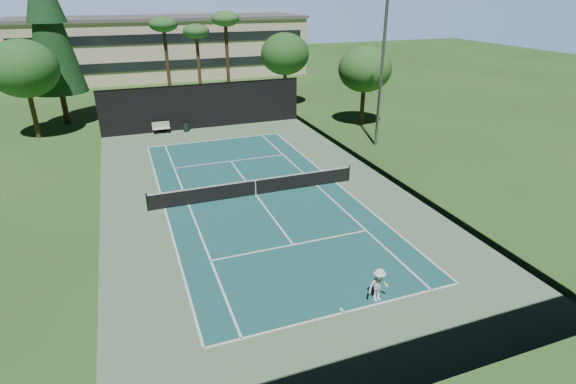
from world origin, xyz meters
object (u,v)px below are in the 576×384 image
at_px(tennis_ball_d, 175,188).
at_px(park_bench, 161,127).
at_px(tennis_ball_b, 213,174).
at_px(tennis_ball_c, 238,181).
at_px(trash_bin, 186,126).
at_px(player, 378,285).
at_px(tennis_ball_a, 218,302).
at_px(tennis_net, 256,187).

relative_size(tennis_ball_d, park_bench, 0.05).
relative_size(tennis_ball_b, tennis_ball_c, 1.17).
relative_size(tennis_ball_b, trash_bin, 0.08).
distance_m(tennis_ball_d, trash_bin, 12.93).
height_order(player, tennis_ball_a, player).
distance_m(park_bench, trash_bin, 2.15).
bearing_deg(trash_bin, tennis_net, -83.16).
bearing_deg(tennis_ball_d, player, -66.78).
distance_m(tennis_ball_b, tennis_ball_c, 2.22).
bearing_deg(tennis_ball_d, tennis_ball_b, 29.73).
relative_size(tennis_net, park_bench, 8.60).
bearing_deg(trash_bin, park_bench, 175.05).
bearing_deg(tennis_ball_a, park_bench, 88.96).
bearing_deg(player, tennis_ball_d, 108.15).
relative_size(tennis_ball_a, tennis_ball_c, 0.97).
distance_m(player, tennis_ball_b, 16.36).
xyz_separation_m(tennis_ball_b, tennis_ball_c, (1.24, -1.84, -0.01)).
height_order(tennis_net, park_bench, tennis_net).
height_order(player, park_bench, player).
relative_size(tennis_net, player, 8.78).
xyz_separation_m(player, tennis_ball_a, (-6.09, 2.07, -0.70)).
bearing_deg(tennis_net, trash_bin, 96.84).
bearing_deg(tennis_ball_d, park_bench, 87.58).
xyz_separation_m(tennis_ball_c, park_bench, (-3.51, 13.06, 0.52)).
relative_size(player, tennis_ball_b, 20.22).
height_order(tennis_ball_a, park_bench, park_bench).
distance_m(tennis_ball_b, park_bench, 11.46).
bearing_deg(tennis_ball_d, tennis_ball_a, -89.61).
bearing_deg(tennis_net, park_bench, 104.35).
xyz_separation_m(tennis_ball_c, trash_bin, (-1.37, 12.88, 0.45)).
bearing_deg(trash_bin, tennis_ball_b, -89.34).
bearing_deg(tennis_net, player, -81.96).
bearing_deg(player, tennis_net, 92.97).
bearing_deg(tennis_net, tennis_ball_d, 148.64).
height_order(player, tennis_ball_c, player).
distance_m(tennis_net, tennis_ball_b, 4.72).
relative_size(park_bench, trash_bin, 1.59).
xyz_separation_m(tennis_ball_a, tennis_ball_c, (3.97, 12.09, 0.00)).
xyz_separation_m(tennis_ball_d, park_bench, (0.54, 12.83, 0.51)).
height_order(player, tennis_ball_d, player).
distance_m(tennis_net, park_bench, 16.09).
xyz_separation_m(tennis_ball_a, trash_bin, (2.60, 24.97, 0.45)).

